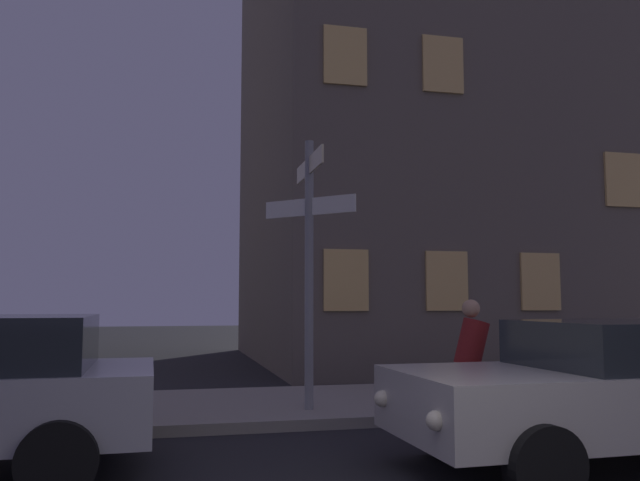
{
  "coord_description": "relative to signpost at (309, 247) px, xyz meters",
  "views": [
    {
      "loc": [
        -1.86,
        -3.35,
        1.59
      ],
      "look_at": [
        0.13,
        5.04,
        2.4
      ],
      "focal_mm": 36.51,
      "sensor_mm": 36.0,
      "label": 1
    }
  ],
  "objects": [
    {
      "name": "building_right_block",
      "position": [
        5.73,
        8.18,
        3.67
      ],
      "size": [
        10.57,
        9.42,
        12.02
      ],
      "color": "#6B6056",
      "rests_on": "ground_plane"
    },
    {
      "name": "signpost",
      "position": [
        0.0,
        0.0,
        0.0
      ],
      "size": [
        1.06,
        1.6,
        3.68
      ],
      "color": "gray",
      "rests_on": "sidewalk_kerb"
    },
    {
      "name": "car_near_left",
      "position": [
        2.46,
        -3.16,
        -1.59
      ],
      "size": [
        4.61,
        2.1,
        1.39
      ],
      "color": "beige",
      "rests_on": "ground_plane"
    },
    {
      "name": "sidewalk_kerb",
      "position": [
        -0.06,
        0.81,
        -2.27
      ],
      "size": [
        40.0,
        3.15,
        0.14
      ],
      "primitive_type": "cube",
      "color": "gray",
      "rests_on": "ground_plane"
    },
    {
      "name": "cyclist",
      "position": [
        1.77,
        -1.4,
        -1.59
      ],
      "size": [
        1.82,
        0.36,
        1.61
      ],
      "color": "black",
      "rests_on": "ground_plane"
    }
  ]
}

